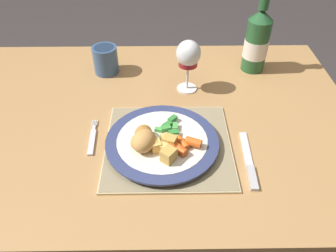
% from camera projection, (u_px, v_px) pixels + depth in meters
% --- Properties ---
extents(ground_plane, '(6.00, 6.00, 0.00)m').
position_uv_depth(ground_plane, '(156.00, 248.00, 1.40)').
color(ground_plane, '#383333').
extents(dining_table, '(1.15, 0.80, 0.74)m').
position_uv_depth(dining_table, '(151.00, 141.00, 0.98)').
color(dining_table, '#AD7F4C').
rests_on(dining_table, ground).
extents(placemat, '(0.31, 0.30, 0.01)m').
position_uv_depth(placemat, '(168.00, 145.00, 0.82)').
color(placemat, '#CCB789').
rests_on(placemat, dining_table).
extents(dinner_plate, '(0.28, 0.28, 0.02)m').
position_uv_depth(dinner_plate, '(162.00, 142.00, 0.80)').
color(dinner_plate, white).
rests_on(dinner_plate, placemat).
extents(breaded_croquettes, '(0.08, 0.10, 0.05)m').
position_uv_depth(breaded_croquettes, '(143.00, 139.00, 0.77)').
color(breaded_croquettes, tan).
rests_on(breaded_croquettes, dinner_plate).
extents(green_beans_pile, '(0.07, 0.11, 0.02)m').
position_uv_depth(green_beans_pile, '(172.00, 130.00, 0.81)').
color(green_beans_pile, green).
rests_on(green_beans_pile, dinner_plate).
extents(glazed_carrots, '(0.10, 0.07, 0.02)m').
position_uv_depth(glazed_carrots, '(180.00, 146.00, 0.77)').
color(glazed_carrots, '#CC5119').
rests_on(glazed_carrots, dinner_plate).
extents(fork, '(0.02, 0.13, 0.01)m').
position_uv_depth(fork, '(92.00, 139.00, 0.83)').
color(fork, silver).
rests_on(fork, dining_table).
extents(table_knife, '(0.03, 0.19, 0.01)m').
position_uv_depth(table_knife, '(249.00, 164.00, 0.77)').
color(table_knife, silver).
rests_on(table_knife, dining_table).
extents(wine_glass, '(0.07, 0.07, 0.16)m').
position_uv_depth(wine_glass, '(188.00, 56.00, 0.93)').
color(wine_glass, silver).
rests_on(wine_glass, dining_table).
extents(bottle, '(0.08, 0.08, 0.27)m').
position_uv_depth(bottle, '(257.00, 41.00, 1.03)').
color(bottle, '#23562D').
rests_on(bottle, dining_table).
extents(roast_potatoes, '(0.08, 0.09, 0.03)m').
position_uv_depth(roast_potatoes, '(163.00, 146.00, 0.76)').
color(roast_potatoes, '#E5BC66').
rests_on(roast_potatoes, dinner_plate).
extents(drinking_cup, '(0.08, 0.08, 0.09)m').
position_uv_depth(drinking_cup, '(106.00, 59.00, 1.05)').
color(drinking_cup, '#385684').
rests_on(drinking_cup, dining_table).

